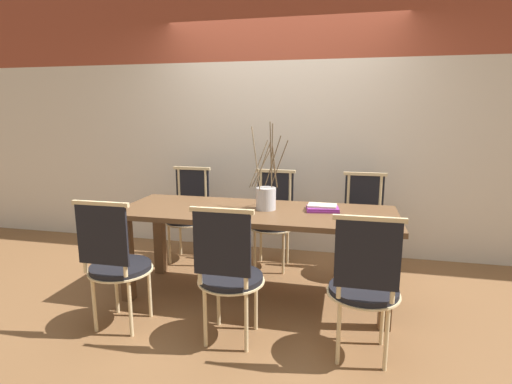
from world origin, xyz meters
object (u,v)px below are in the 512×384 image
object	(u,v)px
chair_near_center	(364,283)
vase_centerpiece	(266,197)
dining_table	(256,223)
chair_far_center	(363,222)
book_stack	(322,208)

from	to	relation	value
chair_near_center	vase_centerpiece	world-z (taller)	vase_centerpiece
dining_table	vase_centerpiece	world-z (taller)	vase_centerpiece
chair_far_center	book_stack	bearing A→B (deg)	59.85
dining_table	chair_near_center	size ratio (longest dim) A/B	2.32
book_stack	chair_far_center	bearing A→B (deg)	59.85
book_stack	vase_centerpiece	bearing A→B (deg)	-172.77
dining_table	vase_centerpiece	xyz separation A→B (m)	(0.08, 0.04, 0.22)
chair_far_center	book_stack	world-z (taller)	chair_far_center
chair_near_center	book_stack	distance (m)	0.91
chair_near_center	vase_centerpiece	size ratio (longest dim) A/B	1.36
chair_far_center	book_stack	size ratio (longest dim) A/B	3.44
dining_table	chair_far_center	distance (m)	1.15
vase_centerpiece	chair_far_center	bearing A→B (deg)	39.60
dining_table	chair_near_center	world-z (taller)	chair_near_center
chair_far_center	vase_centerpiece	distance (m)	1.11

